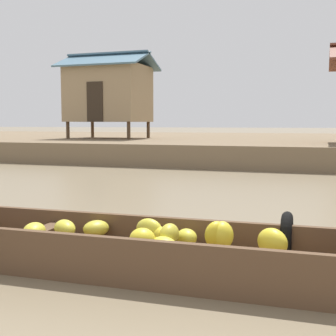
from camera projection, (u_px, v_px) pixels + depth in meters
The scene contains 4 objects.
ground_plane at pixel (262, 195), 9.76m from camera, with size 300.00×300.00×0.00m, color #7A6B51.
riverbank_strip at pixel (299, 145), 23.65m from camera, with size 160.00×20.00×0.80m, color #756047.
banana_boat at pixel (126, 243), 4.78m from camera, with size 6.11×1.85×0.84m.
stilt_house_left at pixel (109, 93), 22.02m from camera, with size 4.22×3.32×4.09m.
Camera 1 is at (1.22, 0.21, 1.53)m, focal length 48.93 mm.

